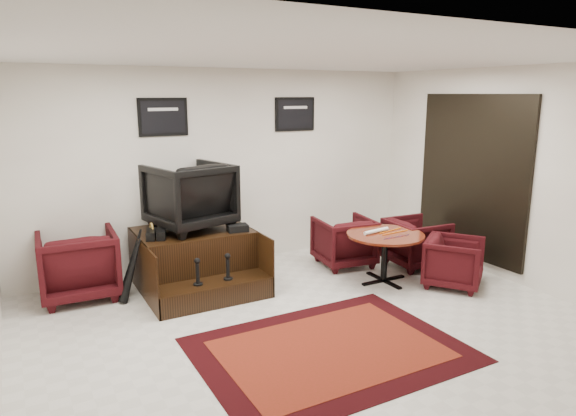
# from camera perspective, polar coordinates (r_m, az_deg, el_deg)

# --- Properties ---
(ground) EXTENTS (6.00, 6.00, 0.00)m
(ground) POSITION_cam_1_polar(r_m,az_deg,el_deg) (5.69, 3.33, -12.95)
(ground) COLOR silver
(ground) RESTS_ON ground
(room_shell) EXTENTS (6.02, 5.02, 2.81)m
(room_shell) POSITION_cam_1_polar(r_m,az_deg,el_deg) (5.50, 6.52, 5.55)
(room_shell) COLOR white
(room_shell) RESTS_ON ground
(area_rug) EXTENTS (2.53, 1.90, 0.01)m
(area_rug) POSITION_cam_1_polar(r_m,az_deg,el_deg) (5.22, 4.64, -15.41)
(area_rug) COLOR black
(area_rug) RESTS_ON ground
(shine_podium) EXTENTS (1.43, 1.47, 0.73)m
(shine_podium) POSITION_cam_1_polar(r_m,az_deg,el_deg) (6.77, -10.22, -5.81)
(shine_podium) COLOR black
(shine_podium) RESTS_ON ground
(shine_chair) EXTENTS (1.10, 1.06, 0.95)m
(shine_chair) POSITION_cam_1_polar(r_m,az_deg,el_deg) (6.68, -10.91, 1.67)
(shine_chair) COLOR black
(shine_chair) RESTS_ON shine_podium
(shoes_pair) EXTENTS (0.30, 0.34, 0.11)m
(shoes_pair) POSITION_cam_1_polar(r_m,az_deg,el_deg) (6.42, -14.43, -2.84)
(shoes_pair) COLOR black
(shoes_pair) RESTS_ON shine_podium
(polish_kit) EXTENTS (0.28, 0.21, 0.09)m
(polish_kit) POSITION_cam_1_polar(r_m,az_deg,el_deg) (6.57, -5.62, -2.23)
(polish_kit) COLOR black
(polish_kit) RESTS_ON shine_podium
(umbrella_black) EXTENTS (0.30, 0.11, 0.80)m
(umbrella_black) POSITION_cam_1_polar(r_m,az_deg,el_deg) (6.42, -16.99, -6.61)
(umbrella_black) COLOR black
(umbrella_black) RESTS_ON ground
(umbrella_hooked) EXTENTS (0.33, 0.12, 0.88)m
(umbrella_hooked) POSITION_cam_1_polar(r_m,az_deg,el_deg) (6.57, -16.97, -5.83)
(umbrella_hooked) COLOR black
(umbrella_hooked) RESTS_ON ground
(armchair_side) EXTENTS (0.93, 0.87, 0.92)m
(armchair_side) POSITION_cam_1_polar(r_m,az_deg,el_deg) (6.78, -22.28, -5.49)
(armchair_side) COLOR black
(armchair_side) RESTS_ON ground
(meeting_table) EXTENTS (1.01, 1.01, 0.66)m
(meeting_table) POSITION_cam_1_polar(r_m,az_deg,el_deg) (6.86, 10.74, -3.49)
(meeting_table) COLOR #4C100A
(meeting_table) RESTS_ON ground
(table_chair_back) EXTENTS (0.84, 0.80, 0.78)m
(table_chair_back) POSITION_cam_1_polar(r_m,az_deg,el_deg) (7.50, 6.25, -3.44)
(table_chair_back) COLOR black
(table_chair_back) RESTS_ON ground
(table_chair_window) EXTENTS (0.75, 0.79, 0.77)m
(table_chair_window) POSITION_cam_1_polar(r_m,az_deg,el_deg) (7.65, 14.07, -3.48)
(table_chair_window) COLOR black
(table_chair_window) RESTS_ON ground
(table_chair_corner) EXTENTS (0.94, 0.93, 0.71)m
(table_chair_corner) POSITION_cam_1_polar(r_m,az_deg,el_deg) (6.99, 17.98, -5.50)
(table_chair_corner) COLOR black
(table_chair_corner) RESTS_ON ground
(paper_roll) EXTENTS (0.42, 0.11, 0.05)m
(paper_roll) POSITION_cam_1_polar(r_m,az_deg,el_deg) (6.85, 9.78, -2.53)
(paper_roll) COLOR white
(paper_roll) RESTS_ON meeting_table
(table_clutter) EXTENTS (0.57, 0.35, 0.01)m
(table_clutter) POSITION_cam_1_polar(r_m,az_deg,el_deg) (6.88, 11.66, -2.72)
(table_clutter) COLOR orange
(table_clutter) RESTS_ON meeting_table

